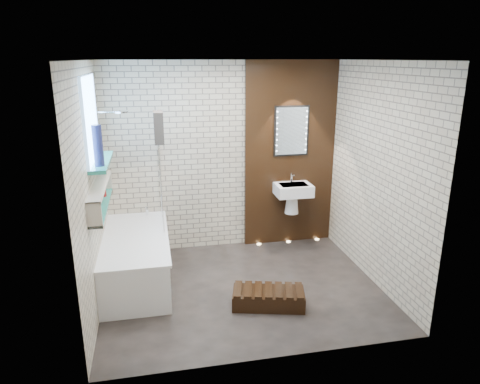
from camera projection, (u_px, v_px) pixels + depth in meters
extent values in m
plane|color=black|center=(243.00, 288.00, 5.23)|extent=(3.20, 3.20, 0.00)
cube|color=tan|center=(223.00, 158.00, 6.06)|extent=(3.20, 0.04, 2.60)
cube|color=tan|center=(275.00, 225.00, 3.63)|extent=(3.20, 0.04, 2.60)
cube|color=tan|center=(91.00, 191.00, 4.54)|extent=(0.04, 2.60, 2.60)
cube|color=tan|center=(376.00, 175.00, 5.15)|extent=(0.04, 2.60, 2.60)
plane|color=white|center=(243.00, 60.00, 4.47)|extent=(3.20, 3.20, 0.00)
cube|color=black|center=(290.00, 155.00, 6.22)|extent=(1.30, 0.06, 2.60)
cube|color=#7FADE0|center=(90.00, 119.00, 4.67)|extent=(0.03, 1.00, 0.90)
cube|color=#217B6C|center=(102.00, 162.00, 4.82)|extent=(0.18, 1.00, 0.04)
cube|color=#217B6C|center=(102.00, 206.00, 4.76)|extent=(0.14, 1.30, 0.03)
cube|color=#B2A899|center=(100.00, 186.00, 4.69)|extent=(0.14, 1.30, 0.03)
cube|color=#B2A899|center=(94.00, 216.00, 4.13)|extent=(0.14, 0.03, 0.26)
cube|color=#B2A899|center=(106.00, 180.00, 5.32)|extent=(0.14, 0.03, 0.26)
cube|color=white|center=(136.00, 260.00, 5.33)|extent=(0.75, 1.70, 0.55)
cube|color=white|center=(135.00, 238.00, 5.25)|extent=(0.79, 1.74, 0.03)
cylinder|color=silver|center=(147.00, 211.00, 5.94)|extent=(0.04, 0.04, 0.12)
cube|color=white|center=(160.00, 169.00, 5.52)|extent=(0.01, 0.78, 1.40)
cube|color=black|center=(159.00, 127.00, 5.08)|extent=(0.11, 0.28, 0.37)
cylinder|color=silver|center=(121.00, 112.00, 5.28)|extent=(0.18, 0.18, 0.02)
cube|color=white|center=(293.00, 190.00, 6.15)|extent=(0.50, 0.36, 0.16)
cone|color=white|center=(292.00, 204.00, 6.26)|extent=(0.20, 0.20, 0.28)
cylinder|color=silver|center=(292.00, 178.00, 6.20)|extent=(0.03, 0.03, 0.14)
cube|color=black|center=(291.00, 131.00, 6.08)|extent=(0.50, 0.02, 0.70)
cube|color=silver|center=(292.00, 131.00, 6.07)|extent=(0.45, 0.01, 0.65)
cube|color=black|center=(268.00, 298.00, 4.83)|extent=(0.84, 0.53, 0.17)
cylinder|color=maroon|center=(104.00, 190.00, 5.02)|extent=(0.06, 0.06, 0.14)
cylinder|color=maroon|center=(97.00, 210.00, 4.36)|extent=(0.06, 0.06, 0.15)
cylinder|color=#16193C|center=(98.00, 146.00, 4.49)|extent=(0.10, 0.10, 0.43)
cylinder|color=#FFD899|center=(259.00, 244.00, 6.45)|extent=(0.06, 0.06, 0.01)
cylinder|color=#FFD899|center=(288.00, 242.00, 6.53)|extent=(0.06, 0.06, 0.01)
cylinder|color=#FFD899|center=(317.00, 239.00, 6.62)|extent=(0.06, 0.06, 0.01)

